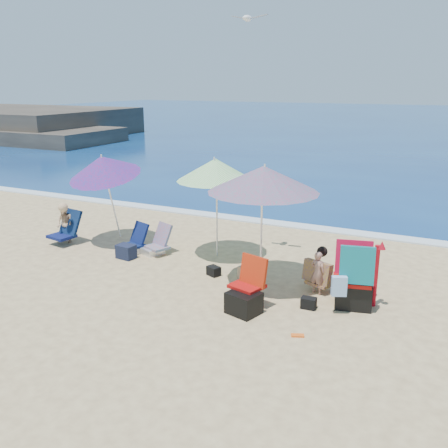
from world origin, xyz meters
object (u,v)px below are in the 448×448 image
at_px(umbrella_striped, 215,170).
at_px(person_left, 65,224).
at_px(chair_navy, 133,244).
at_px(chair_rainbow, 155,246).
at_px(furled_umbrella, 377,270).
at_px(umbrella_turquoise, 264,179).
at_px(camp_chair_left, 246,296).
at_px(seagull, 248,18).
at_px(umbrella_blue, 103,166).
at_px(person_center, 318,272).
at_px(camp_chair_right, 353,284).

distance_m(umbrella_striped, person_left, 4.13).
height_order(chair_navy, chair_rainbow, chair_rainbow).
distance_m(furled_umbrella, chair_rainbow, 5.12).
bearing_deg(chair_rainbow, umbrella_turquoise, -13.51).
bearing_deg(furled_umbrella, camp_chair_left, -149.20).
relative_size(chair_rainbow, camp_chair_left, 0.83).
bearing_deg(umbrella_striped, seagull, 15.98).
xyz_separation_m(umbrella_blue, furled_umbrella, (6.51, -0.84, -1.23)).
xyz_separation_m(person_center, seagull, (-1.98, 1.13, 4.63)).
relative_size(umbrella_blue, seagull, 3.08).
bearing_deg(camp_chair_right, umbrella_turquoise, 173.84).
bearing_deg(person_left, camp_chair_right, -4.92).
distance_m(chair_rainbow, person_center, 4.02).
distance_m(camp_chair_left, camp_chair_right, 1.91).
bearing_deg(chair_navy, umbrella_turquoise, -9.38).
height_order(umbrella_striped, furled_umbrella, umbrella_striped).
bearing_deg(umbrella_blue, person_center, -6.84).
height_order(person_center, person_left, person_left).
relative_size(furled_umbrella, person_left, 1.18).
bearing_deg(chair_navy, camp_chair_left, -26.02).
relative_size(umbrella_striped, chair_rainbow, 2.95).
bearing_deg(person_center, umbrella_striped, 160.13).
distance_m(umbrella_blue, seagull, 4.68).
bearing_deg(chair_rainbow, camp_chair_right, -10.74).
height_order(camp_chair_left, seagull, seagull).
bearing_deg(chair_rainbow, umbrella_striped, 16.97).
relative_size(umbrella_striped, chair_navy, 3.13).
distance_m(person_center, person_left, 6.41).
bearing_deg(umbrella_blue, umbrella_turquoise, -10.61).
height_order(furled_umbrella, seagull, seagull).
height_order(umbrella_blue, camp_chair_left, umbrella_blue).
height_order(furled_umbrella, person_left, furled_umbrella).
xyz_separation_m(umbrella_turquoise, furled_umbrella, (2.14, -0.02, -1.42)).
distance_m(umbrella_turquoise, seagull, 3.33).
bearing_deg(seagull, person_left, -168.79).
relative_size(umbrella_turquoise, person_center, 2.86).
relative_size(chair_rainbow, person_left, 0.73).
bearing_deg(chair_navy, umbrella_blue, 164.96).
height_order(person_center, seagull, seagull).
bearing_deg(person_left, umbrella_turquoise, -4.50).
height_order(umbrella_striped, person_center, umbrella_striped).
bearing_deg(person_left, chair_navy, 4.42).
relative_size(umbrella_striped, camp_chair_left, 2.44).
bearing_deg(camp_chair_right, person_center, 153.50).
distance_m(chair_navy, camp_chair_left, 4.01).
relative_size(person_left, seagull, 1.39).
distance_m(umbrella_turquoise, umbrella_striped, 1.91).
distance_m(umbrella_striped, chair_rainbow, 2.30).
bearing_deg(chair_rainbow, umbrella_blue, 175.30).
bearing_deg(umbrella_turquoise, person_center, 8.74).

